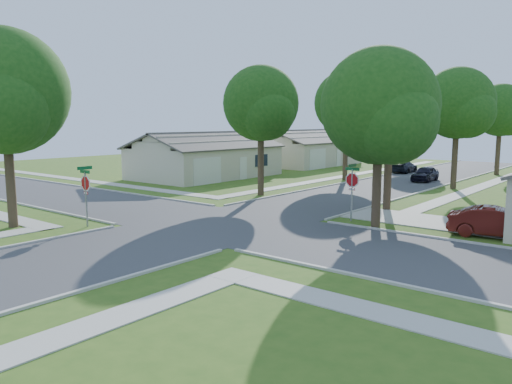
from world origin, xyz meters
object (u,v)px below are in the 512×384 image
object	(u,v)px
car_curb_west	(404,167)
tree_e_near	(391,112)
tree_w_far	(406,118)
tree_sw_corner	(5,97)
tree_w_near	(262,107)
car_driveway	(497,222)
tree_w_mid	(347,106)
stop_sign_sw	(86,186)
house_nw_near	(206,161)
tree_e_mid	(458,107)
car_curb_east	(425,174)
stop_sign_ne	(352,182)
tree_e_far	(501,113)
house_nw_far	(306,152)
tree_ne_corner	(380,112)

from	to	relation	value
car_curb_west	tree_e_near	bearing A→B (deg)	105.84
tree_w_far	tree_sw_corner	distance (m)	41.10
tree_w_near	tree_sw_corner	xyz separation A→B (m)	(-2.79, -16.00, 0.15)
car_driveway	car_curb_west	bearing A→B (deg)	19.34
tree_w_mid	tree_w_far	world-z (taller)	tree_w_mid
stop_sign_sw	house_nw_near	bearing A→B (deg)	119.83
tree_e_mid	car_curb_east	size ratio (longest dim) A/B	2.42
tree_w_near	car_curb_east	size ratio (longest dim) A/B	2.35
tree_w_near	tree_w_far	bearing A→B (deg)	90.01
stop_sign_ne	tree_e_far	world-z (taller)	tree_e_far
tree_sw_corner	house_nw_near	xyz separation A→B (m)	(-8.56, 21.99, -4.75)
car_driveway	car_curb_east	distance (m)	21.62
house_nw_near	stop_sign_ne	bearing A→B (deg)	-26.46
tree_e_far	car_driveway	size ratio (longest dim) A/B	2.13
tree_e_near	tree_w_mid	distance (m)	15.26
car_driveway	car_curb_east	size ratio (longest dim) A/B	1.07
house_nw_far	tree_ne_corner	bearing A→B (deg)	-51.19
car_curb_west	stop_sign_ne	bearing A→B (deg)	102.57
tree_ne_corner	car_curb_east	world-z (taller)	tree_ne_corner
tree_e_far	tree_sw_corner	size ratio (longest dim) A/B	0.91
tree_w_mid	car_curb_east	distance (m)	8.97
tree_w_mid	tree_w_far	distance (m)	13.04
tree_e_far	tree_ne_corner	size ratio (longest dim) A/B	1.01
tree_e_near	car_curb_east	size ratio (longest dim) A/B	2.17
stop_sign_ne	tree_w_mid	size ratio (longest dim) A/B	0.31
tree_w_near	car_curb_east	bearing A→B (deg)	69.34
tree_sw_corner	house_nw_far	xyz separation A→B (m)	(-8.56, 38.99, -4.75)
tree_w_near	house_nw_near	world-z (taller)	tree_w_near
tree_e_far	car_curb_east	bearing A→B (deg)	-110.51
tree_w_far	house_nw_near	bearing A→B (deg)	-120.82
tree_sw_corner	car_driveway	bearing A→B (deg)	33.42
tree_w_mid	tree_e_mid	bearing A→B (deg)	-0.00
tree_e_far	house_nw_near	distance (m)	28.49
tree_e_mid	tree_e_far	size ratio (longest dim) A/B	1.06
stop_sign_ne	tree_e_near	distance (m)	5.62
tree_e_mid	tree_ne_corner	world-z (taller)	tree_e_mid
tree_w_near	car_curb_east	xyz separation A→B (m)	(5.84, 15.50, -5.47)
tree_w_far	tree_ne_corner	bearing A→B (deg)	-69.72
tree_w_near	house_nw_near	distance (m)	13.63
tree_w_far	house_nw_near	distance (m)	22.49
stop_sign_sw	car_curb_east	bearing A→B (deg)	78.58
stop_sign_sw	tree_w_mid	bearing A→B (deg)	89.87
stop_sign_sw	tree_e_near	size ratio (longest dim) A/B	0.36
tree_e_near	car_driveway	size ratio (longest dim) A/B	2.02
house_nw_far	car_curb_east	world-z (taller)	house_nw_far
tree_e_near	car_curb_east	distance (m)	16.67
tree_e_near	tree_w_far	distance (m)	26.71
house_nw_near	car_curb_west	xyz separation A→B (m)	(12.79, 15.51, -0.90)
car_driveway	car_curb_east	world-z (taller)	car_driveway
tree_e_mid	tree_ne_corner	size ratio (longest dim) A/B	1.06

